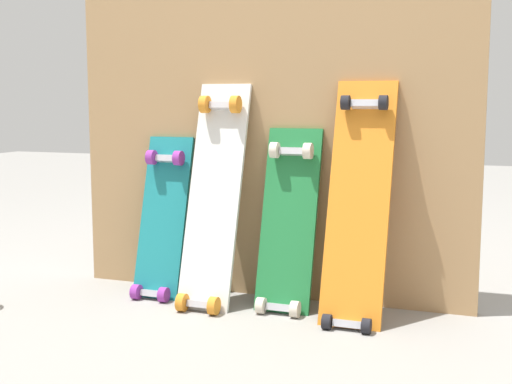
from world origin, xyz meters
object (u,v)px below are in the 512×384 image
(skateboard_white, at_px, (213,204))
(skateboard_green, at_px, (288,229))
(skateboard_orange, at_px, (358,212))
(skateboard_teal, at_px, (162,226))

(skateboard_white, xyz_separation_m, skateboard_green, (0.27, 0.04, -0.08))
(skateboard_orange, bearing_deg, skateboard_teal, 176.81)
(skateboard_green, distance_m, skateboard_orange, 0.28)
(skateboard_teal, distance_m, skateboard_white, 0.26)
(skateboard_white, height_order, skateboard_orange, skateboard_orange)
(skateboard_teal, bearing_deg, skateboard_orange, -3.19)
(skateboard_green, bearing_deg, skateboard_teal, 179.71)
(skateboard_white, bearing_deg, skateboard_green, 7.40)
(skateboard_white, bearing_deg, skateboard_orange, -0.48)
(skateboard_green, xyz_separation_m, skateboard_orange, (0.26, -0.04, 0.08))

